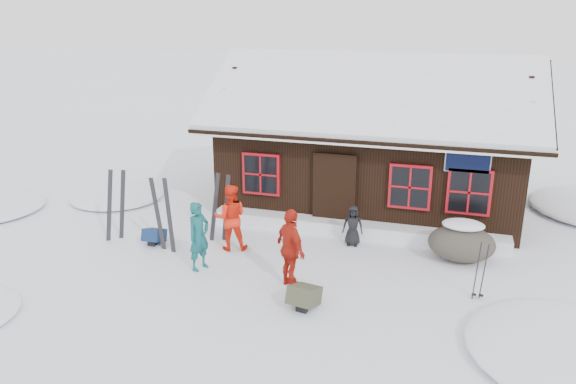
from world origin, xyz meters
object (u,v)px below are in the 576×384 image
Objects in this scene: ski_pair_left at (116,206)px; skier_orange_right at (291,249)px; backpack_olive at (304,299)px; boulder at (462,242)px; skier_crouched at (353,226)px; ski_poles at (480,272)px; skier_teal at (199,236)px; backpack_blue at (155,238)px; skier_orange_left at (231,217)px.

skier_orange_right is at bearing -42.53° from ski_pair_left.
backpack_olive is at bearing -48.81° from ski_pair_left.
skier_orange_right is at bearing -145.07° from boulder.
skier_crouched is 0.81× the size of ski_poles.
skier_teal reaches higher than boulder.
skier_orange_left is at bearing 4.58° from backpack_blue.
ski_pair_left is at bearing 175.98° from ski_poles.
skier_orange_right is 2.67m from skier_crouched.
skier_crouched is 4.90m from backpack_blue.
backpack_olive is at bearing -157.49° from ski_poles.
ski_poles is at bearing -127.46° from skier_orange_right.
ski_pair_left is 8.65m from ski_poles.
skier_orange_right is 5.03m from ski_pair_left.
backpack_blue is at bearing 81.75° from skier_teal.
skier_teal is 1.53× the size of skier_crouched.
skier_crouched is (3.01, 2.30, -0.27)m from skier_teal.
skier_orange_left reaches higher than skier_teal.
skier_crouched is at bearing 94.73° from backpack_olive.
skier_teal is 5.93m from ski_poles.
skier_orange_left is at bearing 7.05° from skier_orange_right.
skier_teal is 2.04m from backpack_blue.
skier_crouched is at bearing -177.94° from skier_orange_left.
skier_orange_left is at bearing -24.00° from ski_pair_left.
ski_pair_left is (-4.89, 1.18, 0.03)m from skier_orange_right.
skier_crouched is (0.83, 2.52, -0.34)m from skier_orange_right.
boulder is 2.70× the size of backpack_blue.
skier_orange_right reaches higher than backpack_olive.
boulder is (3.38, 2.36, -0.41)m from skier_orange_right.
backpack_blue is (-3.87, 1.18, -0.70)m from skier_orange_right.
skier_crouched is at bearing -64.48° from skier_orange_right.
skier_orange_left is 2.98m from skier_crouched.
skier_orange_right is at bearing 133.55° from backpack_olive.
skier_orange_left is 3.34m from backpack_olive.
ski_pair_left is 1.49× the size of ski_poles.
skier_crouched is 0.55× the size of ski_pair_left.
boulder is (2.55, -0.15, -0.06)m from skier_crouched.
skier_orange_right reaches higher than skier_crouched.
ski_poles is at bearing -7.63° from backpack_blue.
ski_poles is at bearing -39.12° from skier_crouched.
skier_orange_right reaches higher than boulder.
skier_orange_right is 1.36× the size of ski_poles.
backpack_olive is at bearing 118.48° from skier_orange_left.
ski_poles is at bearing 33.00° from backpack_olive.
ski_pair_left is at bearing -171.88° from boulder.
boulder is at bearing -101.31° from skier_orange_right.
skier_orange_right is at bearing -74.51° from skier_teal.
ski_pair_left reaches higher than backpack_blue.
boulder is at bearing 170.59° from skier_orange_left.
skier_orange_right is (2.18, -0.22, 0.07)m from skier_teal.
boulder is 2.34× the size of backpack_olive.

